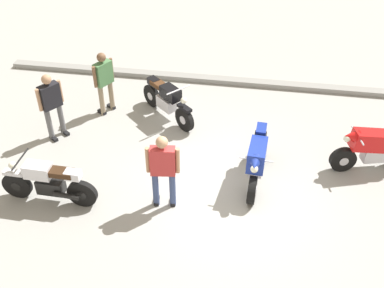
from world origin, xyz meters
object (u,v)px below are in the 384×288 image
at_px(motorcycle_silver_cruiser, 48,182).
at_px(motorcycle_red_sportbike, 374,147).
at_px(motorcycle_black_cruiser, 167,100).
at_px(person_in_black_shirt, 51,102).
at_px(person_in_green_shirt, 104,79).
at_px(person_in_red_shirt, 163,167).
at_px(motorcycle_blue_sportbike, 257,159).

xyz_separation_m(motorcycle_silver_cruiser, motorcycle_red_sportbike, (6.80, 2.18, 0.07)).
bearing_deg(motorcycle_black_cruiser, person_in_black_shirt, -111.37).
bearing_deg(person_in_green_shirt, motorcycle_black_cruiser, -150.51).
height_order(motorcycle_black_cruiser, person_in_red_shirt, person_in_red_shirt).
xyz_separation_m(motorcycle_blue_sportbike, motorcycle_silver_cruiser, (-4.23, -1.34, -0.07)).
relative_size(motorcycle_silver_cruiser, motorcycle_red_sportbike, 1.08).
relative_size(motorcycle_silver_cruiser, person_in_red_shirt, 1.18).
xyz_separation_m(motorcycle_silver_cruiser, person_in_green_shirt, (0.15, 3.49, 0.48)).
xyz_separation_m(motorcycle_black_cruiser, motorcycle_red_sportbike, (5.00, -1.30, 0.07)).
distance_m(motorcycle_red_sportbike, person_in_red_shirt, 4.83).
height_order(motorcycle_black_cruiser, person_in_black_shirt, person_in_black_shirt).
distance_m(motorcycle_silver_cruiser, person_in_black_shirt, 2.40).
relative_size(motorcycle_red_sportbike, person_in_red_shirt, 1.09).
distance_m(person_in_red_shirt, person_in_green_shirt, 3.93).
bearing_deg(person_in_red_shirt, person_in_black_shirt, 51.29).
height_order(person_in_red_shirt, person_in_black_shirt, person_in_red_shirt).
relative_size(motorcycle_black_cruiser, person_in_red_shirt, 0.92).
bearing_deg(person_in_green_shirt, motorcycle_silver_cruiser, 117.32).
distance_m(motorcycle_silver_cruiser, person_in_red_shirt, 2.46).
xyz_separation_m(person_in_red_shirt, person_in_black_shirt, (-3.15, 1.95, -0.02)).
bearing_deg(motorcycle_blue_sportbike, motorcycle_silver_cruiser, -68.81).
xyz_separation_m(motorcycle_silver_cruiser, person_in_black_shirt, (-0.76, 2.22, 0.48)).
bearing_deg(person_in_green_shirt, motorcycle_red_sportbike, -161.39).
xyz_separation_m(motorcycle_blue_sportbike, person_in_red_shirt, (-1.84, -1.07, 0.43)).
relative_size(motorcycle_red_sportbike, person_in_green_shirt, 1.11).
bearing_deg(motorcycle_red_sportbike, motorcycle_blue_sportbike, 3.15).
height_order(motorcycle_black_cruiser, motorcycle_red_sportbike, motorcycle_red_sportbike).
bearing_deg(motorcycle_silver_cruiser, motorcycle_black_cruiser, -116.10).
bearing_deg(person_in_green_shirt, person_in_black_shirt, 84.28).
xyz_separation_m(motorcycle_blue_sportbike, person_in_green_shirt, (-4.08, 2.15, 0.41)).
distance_m(motorcycle_silver_cruiser, person_in_green_shirt, 3.53).
bearing_deg(person_in_black_shirt, person_in_green_shirt, 89.96).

